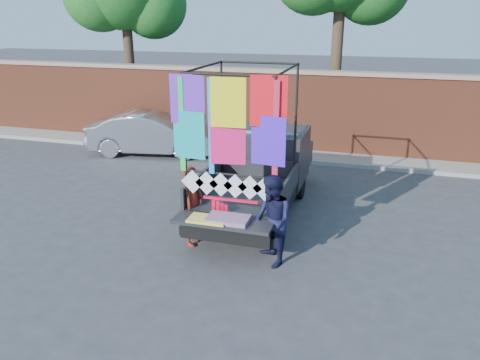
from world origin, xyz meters
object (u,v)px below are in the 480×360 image
(pickup_truck, at_px, (263,170))
(man, at_px, (272,221))
(sedan, at_px, (153,133))
(woman, at_px, (193,206))

(pickup_truck, height_order, man, pickup_truck)
(sedan, height_order, man, man)
(sedan, distance_m, woman, 6.49)
(woman, bearing_deg, pickup_truck, -15.90)
(man, bearing_deg, sedan, -170.76)
(woman, bearing_deg, sedan, 35.51)
(woman, xyz_separation_m, man, (1.61, -0.34, 0.04))
(man, bearing_deg, pickup_truck, 164.47)
(sedan, xyz_separation_m, woman, (3.55, -5.43, 0.12))
(pickup_truck, bearing_deg, woman, -108.20)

